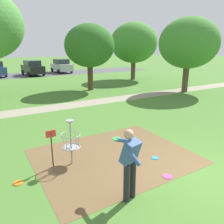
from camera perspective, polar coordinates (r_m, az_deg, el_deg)
name	(u,v)px	position (r m, az deg, el deg)	size (l,w,h in m)	color
ground_plane	(210,176)	(6.94, 23.68, -14.71)	(160.00, 160.00, 0.00)	#47752D
dirt_tee_pad	(114,156)	(7.40, 0.46, -11.19)	(4.86, 3.96, 0.01)	brown
disc_golf_basket	(69,141)	(6.75, -10.97, -7.26)	(0.98, 0.58, 1.39)	#9E9EA3
player_throwing	(130,160)	(5.10, 4.53, -12.23)	(0.44, 1.17, 1.71)	#232328
frisbee_near_basket	(18,183)	(6.58, -22.80, -16.33)	(0.25, 0.25, 0.02)	orange
frisbee_by_tee	(155,158)	(7.40, 10.93, -11.45)	(0.22, 0.22, 0.02)	#1E93DB
frisbee_mid_grass	(167,177)	(6.53, 13.99, -15.70)	(0.25, 0.25, 0.02)	#E53D99
tree_mid_center	(90,46)	(18.44, -5.77, 16.45)	(3.95, 3.95, 5.20)	#4C3823
tree_mid_right	(189,43)	(18.50, 18.98, 16.27)	(4.46, 4.46, 5.60)	brown
tree_far_left	(134,43)	(24.72, 5.60, 17.17)	(4.91, 4.91, 5.95)	brown
parking_lot_strip	(24,75)	(30.83, -21.55, 8.77)	(36.00, 6.00, 0.01)	#4C4C51
parked_car_center_left	(33,68)	(30.18, -19.63, 10.58)	(2.25, 4.34, 1.84)	black
parked_car_center_right	(61,66)	(32.35, -12.80, 11.43)	(2.10, 4.27, 1.84)	#B2B7BC
gravel_path	(78,104)	(14.00, -8.69, 1.95)	(40.00, 1.48, 0.00)	gray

